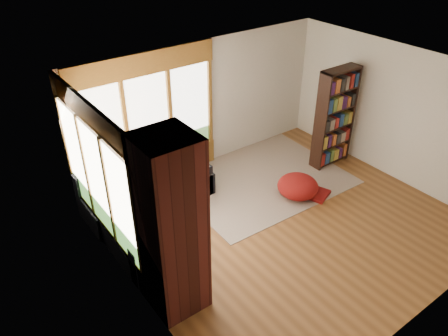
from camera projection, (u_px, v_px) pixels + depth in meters
floor at (285, 222)px, 7.57m from camera, size 5.50×5.50×0.00m
ceiling at (299, 80)px, 6.19m from camera, size 5.50×5.50×0.00m
wall_back at (203, 106)px, 8.58m from camera, size 5.50×0.04×2.60m
wall_front at (439, 245)px, 5.18m from camera, size 5.50×0.04×2.60m
wall_left at (133, 225)px, 5.49m from camera, size 0.04×5.00×2.60m
wall_right at (397, 114)px, 8.26m from camera, size 0.04×5.00×2.60m
windows_back at (149, 120)px, 7.93m from camera, size 2.82×0.10×1.90m
windows_left at (97, 178)px, 6.30m from camera, size 0.10×2.62×1.90m
roller_blind at (74, 132)px, 6.67m from camera, size 0.03×0.72×0.90m
brick_chimney at (172, 228)px, 5.43m from camera, size 0.70×0.70×2.60m
sectional_sofa at (137, 201)px, 7.58m from camera, size 2.20×2.20×0.80m
area_rug at (261, 179)px, 8.71m from camera, size 3.33×2.59×0.01m
bookshelf at (335, 118)px, 8.75m from camera, size 0.88×0.29×2.06m
pouf at (298, 186)px, 8.14m from camera, size 0.77×0.77×0.41m
dog_tan at (143, 175)px, 7.35m from camera, size 1.15×0.91×0.57m
dog_brindle at (151, 192)px, 7.01m from camera, size 0.66×0.92×0.47m
throw_pillows at (137, 175)px, 7.41m from camera, size 1.98×1.68×0.45m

